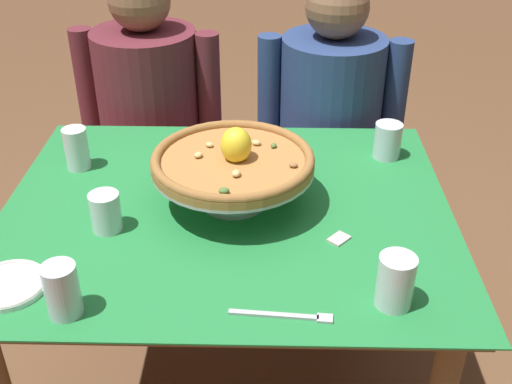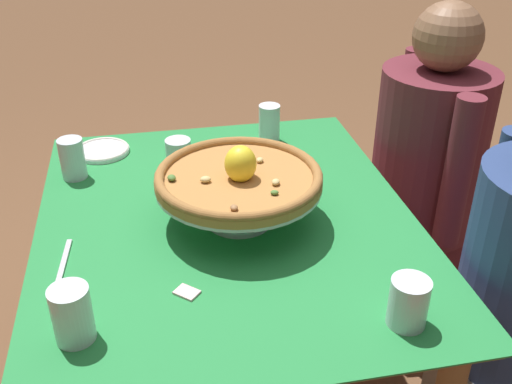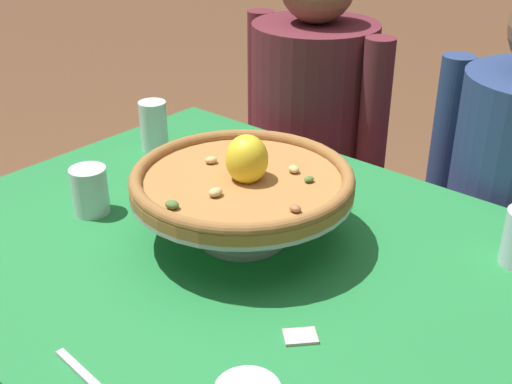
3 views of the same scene
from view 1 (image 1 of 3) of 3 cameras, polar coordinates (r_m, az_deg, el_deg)
dining_table at (r=1.66m, az=-2.60°, el=-4.75°), size 1.14×0.94×0.75m
pizza_stand at (r=1.58m, az=-2.09°, el=1.51°), size 0.41×0.41×0.11m
pizza at (r=1.55m, az=-2.10°, el=3.00°), size 0.41×0.41×0.10m
water_glass_side_left at (r=1.54m, az=-13.46°, el=-1.98°), size 0.07×0.07×0.10m
water_glass_back_right at (r=1.85m, az=11.84°, el=4.45°), size 0.08×0.08×0.10m
water_glass_front_left at (r=1.31m, az=-17.14°, el=-8.78°), size 0.07×0.07×0.12m
water_glass_front_right at (r=1.31m, az=12.51°, el=-8.16°), size 0.08×0.08×0.12m
water_glass_back_left at (r=1.82m, az=-15.94°, el=3.59°), size 0.07×0.07×0.12m
side_plate at (r=1.44m, az=-21.58°, el=-7.83°), size 0.16×0.16×0.02m
dinner_fork at (r=1.28m, az=2.81°, el=-11.16°), size 0.21×0.03×0.01m
sugar_packet at (r=1.49m, az=7.54°, el=-4.22°), size 0.06×0.06×0.00m
diner_left at (r=2.32m, az=-9.36°, el=4.74°), size 0.51×0.39×1.19m
diner_right at (r=2.27m, az=6.55°, el=4.15°), size 0.51×0.38×1.18m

